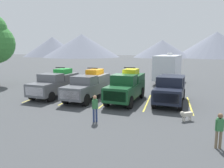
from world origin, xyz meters
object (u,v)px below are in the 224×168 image
Objects in this scene: pickup_truck_b at (89,85)px; person_a at (95,107)px; pickup_truck_d at (170,89)px; person_b at (219,128)px; pickup_truck_a at (56,83)px; dog at (186,114)px; camper_trailer_a at (168,67)px; pickup_truck_c at (127,86)px.

pickup_truck_b is 6.07m from person_a.
pickup_truck_d is 3.43× the size of person_b.
pickup_truck_a is 0.94× the size of pickup_truck_b.
pickup_truck_b is 6.79m from pickup_truck_d.
pickup_truck_a reaches higher than person_a.
person_a is at bearing -162.80° from dog.
camper_trailer_a is (6.42, 10.92, 0.78)m from pickup_truck_b.
person_a is 2.03× the size of dog.
pickup_truck_c reaches higher than person_b.
pickup_truck_d is 7.92m from person_b.
person_b is (6.29, -1.80, -0.01)m from person_a.
pickup_truck_c is 0.74× the size of camper_trailer_a.
person_a is at bearing -125.88° from pickup_truck_d.
person_a is at bearing 164.04° from person_b.
person_b is at bearing -31.78° from pickup_truck_a.
dog is at bearing -77.56° from pickup_truck_d.
pickup_truck_a is 8.15m from person_a.
pickup_truck_b is at bearing -120.44° from camper_trailer_a.
pickup_truck_a is 14.24m from person_b.
person_b is at bearing -74.86° from pickup_truck_d.
person_a is 5.43m from dog.
camper_trailer_a is at bearing 91.94° from pickup_truck_d.
camper_trailer_a is at bearing 74.31° from pickup_truck_c.
pickup_truck_a is 3.27m from pickup_truck_b.
pickup_truck_c reaches higher than pickup_truck_a.
camper_trailer_a is 4.82× the size of person_b.
person_a is at bearing -44.43° from pickup_truck_a.
pickup_truck_d is 3.37× the size of person_a.
pickup_truck_b reaches higher than dog.
person_a is (2.55, -5.51, -0.27)m from pickup_truck_b.
camper_trailer_a is (3.08, 10.97, 0.71)m from pickup_truck_c.
pickup_truck_c is 3.51× the size of person_a.
dog is at bearing 17.20° from person_a.
person_a is (5.81, -5.70, -0.25)m from pickup_truck_a.
pickup_truck_c is 7.13× the size of dog.
pickup_truck_a is 14.47m from camper_trailer_a.
pickup_truck_c is 9.12m from person_b.
person_b is 2.00× the size of dog.
person_a reaches higher than person_b.
pickup_truck_b is 12.69m from camper_trailer_a.
camper_trailer_a is at bearing 94.98° from dog.
pickup_truck_d is at bearing 105.14° from person_b.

